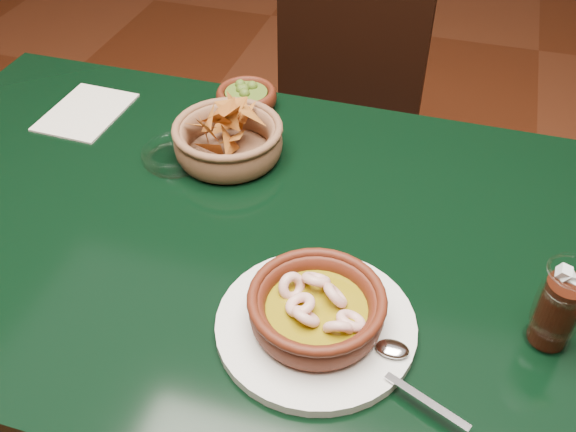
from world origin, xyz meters
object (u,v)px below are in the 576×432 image
(shrimp_plate, at_px, (317,313))
(cola_drink, at_px, (559,307))
(dining_chair, at_px, (333,122))
(chip_basket, at_px, (228,139))
(dining_table, at_px, (212,263))

(shrimp_plate, xyz_separation_m, cola_drink, (0.29, 0.07, 0.03))
(shrimp_plate, distance_m, cola_drink, 0.30)
(dining_chair, bearing_deg, chip_basket, -97.30)
(dining_table, bearing_deg, dining_chair, 86.54)
(dining_table, distance_m, cola_drink, 0.54)
(dining_table, distance_m, dining_chair, 0.73)
(shrimp_plate, bearing_deg, chip_basket, 126.99)
(dining_chair, xyz_separation_m, chip_basket, (-0.07, -0.54, 0.29))
(dining_table, relative_size, dining_chair, 1.33)
(chip_basket, distance_m, cola_drink, 0.60)
(chip_basket, bearing_deg, shrimp_plate, -53.01)
(cola_drink, bearing_deg, shrimp_plate, -166.20)
(cola_drink, bearing_deg, chip_basket, 154.43)
(dining_table, bearing_deg, shrimp_plate, -35.80)
(chip_basket, bearing_deg, dining_table, -81.18)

